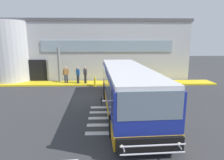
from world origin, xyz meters
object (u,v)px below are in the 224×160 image
(bus_main_foreground, at_px, (126,89))
(passenger_at_curb_edge, at_px, (85,74))
(passenger_by_doorway, at_px, (78,74))
(passenger_near_column, at_px, (66,74))
(safety_bollard_yellow, at_px, (95,82))
(entry_support_column, at_px, (59,65))

(bus_main_foreground, xyz_separation_m, passenger_at_curb_edge, (-3.33, 7.27, -0.25))
(bus_main_foreground, bearing_deg, passenger_by_doorway, 119.31)
(passenger_near_column, relative_size, safety_bollard_yellow, 1.86)
(passenger_near_column, relative_size, passenger_at_curb_edge, 1.00)
(entry_support_column, distance_m, passenger_near_column, 1.34)
(entry_support_column, bearing_deg, bus_main_foreground, -53.23)
(bus_main_foreground, xyz_separation_m, safety_bollard_yellow, (-2.32, 6.38, -0.88))
(bus_main_foreground, bearing_deg, passenger_near_column, 125.26)
(entry_support_column, height_order, safety_bollard_yellow, entry_support_column)
(bus_main_foreground, relative_size, passenger_by_doorway, 6.69)
(safety_bollard_yellow, bearing_deg, passenger_at_curb_edge, 138.87)
(entry_support_column, bearing_deg, passenger_by_doorway, -24.47)
(entry_support_column, height_order, passenger_by_doorway, entry_support_column)
(passenger_at_curb_edge, distance_m, safety_bollard_yellow, 1.49)
(entry_support_column, height_order, bus_main_foreground, entry_support_column)
(bus_main_foreground, height_order, passenger_near_column, bus_main_foreground)
(bus_main_foreground, height_order, passenger_at_curb_edge, bus_main_foreground)
(entry_support_column, distance_m, passenger_by_doorway, 2.40)
(entry_support_column, xyz_separation_m, passenger_at_curb_edge, (2.78, -0.91, -0.85))
(passenger_by_doorway, xyz_separation_m, safety_bollard_yellow, (1.75, -0.87, -0.63))
(passenger_at_curb_edge, bearing_deg, bus_main_foreground, -65.36)
(passenger_near_column, bearing_deg, entry_support_column, 140.23)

